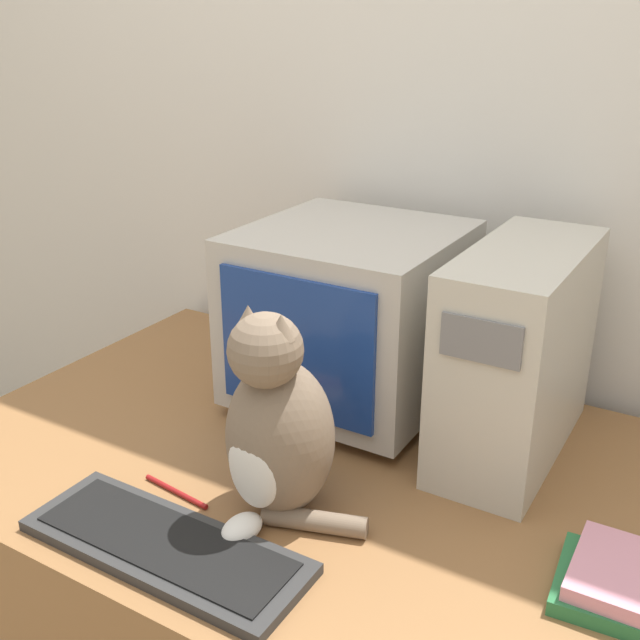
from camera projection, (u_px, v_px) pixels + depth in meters
wall_back at (441, 121)px, 1.58m from camera, size 7.00×0.05×2.50m
desk at (315, 606)px, 1.51m from camera, size 1.38×0.91×0.71m
crt_monitor at (350, 315)px, 1.51m from camera, size 0.40×0.42×0.37m
computer_tower at (517, 353)px, 1.33m from camera, size 0.18×0.44×0.38m
keyboard at (165, 546)px, 1.13m from camera, size 0.46×0.16×0.02m
cat at (277, 429)px, 1.17m from camera, size 0.26×0.23×0.36m
book_stack at (614, 581)px, 1.04m from camera, size 0.16×0.18×0.05m
pen at (176, 492)px, 1.26m from camera, size 0.14×0.03×0.01m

